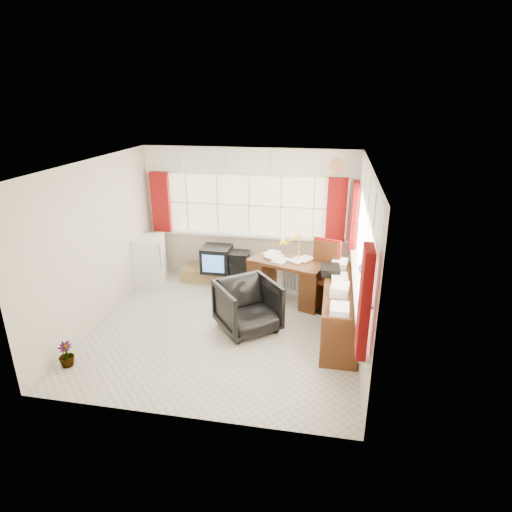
{
  "coord_description": "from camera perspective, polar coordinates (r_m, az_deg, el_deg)",
  "views": [
    {
      "loc": [
        1.53,
        -5.62,
        3.38
      ],
      "look_at": [
        0.39,
        0.55,
        1.0
      ],
      "focal_mm": 30.0,
      "sensor_mm": 36.0,
      "label": 1
    }
  ],
  "objects": [
    {
      "name": "desk_lamp",
      "position": [
        7.22,
        5.81,
        1.98
      ],
      "size": [
        0.17,
        0.15,
        0.48
      ],
      "color": "#FFEC0A",
      "rests_on": "desk"
    },
    {
      "name": "curtains",
      "position": [
        6.85,
        4.96,
        4.35
      ],
      "size": [
        3.83,
        3.83,
        1.15
      ],
      "color": "maroon",
      "rests_on": "room_walls"
    },
    {
      "name": "task_chair",
      "position": [
        7.22,
        8.96,
        -2.05
      ],
      "size": [
        0.63,
        0.65,
        1.15
      ],
      "color": "black",
      "rests_on": "ground"
    },
    {
      "name": "crt_tv",
      "position": [
        8.03,
        -5.25,
        -0.41
      ],
      "size": [
        0.53,
        0.5,
        0.48
      ],
      "color": "black",
      "rests_on": "tv_bench"
    },
    {
      "name": "radiator",
      "position": [
        7.64,
        5.14,
        -3.41
      ],
      "size": [
        0.46,
        0.3,
        0.65
      ],
      "color": "white",
      "rests_on": "ground"
    },
    {
      "name": "overhead_cabinets",
      "position": [
        6.72,
        5.69,
        10.98
      ],
      "size": [
        3.98,
        3.98,
        0.48
      ],
      "color": "white",
      "rests_on": "room_walls"
    },
    {
      "name": "file_tray",
      "position": [
        6.78,
        9.89,
        -1.84
      ],
      "size": [
        0.31,
        0.39,
        0.12
      ],
      "primitive_type": "cube",
      "rotation": [
        0.0,
        0.0,
        0.07
      ],
      "color": "black",
      "rests_on": "credenza"
    },
    {
      "name": "desk",
      "position": [
        7.39,
        4.19,
        -2.99
      ],
      "size": [
        1.42,
        1.02,
        0.77
      ],
      "color": "#582914",
      "rests_on": "ground"
    },
    {
      "name": "credenza",
      "position": [
        6.54,
        11.09,
        -6.83
      ],
      "size": [
        0.5,
        2.0,
        0.85
      ],
      "color": "#582914",
      "rests_on": "ground"
    },
    {
      "name": "mini_fridge",
      "position": [
        8.3,
        -13.96,
        -0.51
      ],
      "size": [
        0.65,
        0.65,
        0.91
      ],
      "color": "white",
      "rests_on": "ground"
    },
    {
      "name": "room_walls",
      "position": [
        6.12,
        -4.57,
        2.8
      ],
      "size": [
        4.0,
        4.0,
        4.0
      ],
      "color": "beige",
      "rests_on": "ground"
    },
    {
      "name": "spray_bottle_a",
      "position": [
        8.24,
        -4.51,
        -2.33
      ],
      "size": [
        0.16,
        0.16,
        0.31
      ],
      "primitive_type": "imported",
      "rotation": [
        0.0,
        0.0,
        0.49
      ],
      "color": "silver",
      "rests_on": "ground"
    },
    {
      "name": "office_chair",
      "position": [
        6.48,
        -1.1,
        -6.72
      ],
      "size": [
        1.18,
        1.18,
        0.78
      ],
      "primitive_type": "imported",
      "rotation": [
        0.0,
        0.0,
        0.67
      ],
      "color": "black",
      "rests_on": "ground"
    },
    {
      "name": "ground",
      "position": [
        6.73,
        -4.2,
        -9.44
      ],
      "size": [
        4.0,
        4.0,
        0.0
      ],
      "primitive_type": "plane",
      "color": "beige",
      "rests_on": "ground"
    },
    {
      "name": "tv_bench",
      "position": [
        8.29,
        -4.97,
        -2.44
      ],
      "size": [
        1.4,
        0.5,
        0.25
      ],
      "primitive_type": "cube",
      "color": "#9B804D",
      "rests_on": "ground"
    },
    {
      "name": "window_back",
      "position": [
        8.09,
        -0.96,
        3.24
      ],
      "size": [
        3.7,
        0.12,
        3.6
      ],
      "color": "#FFEFC9",
      "rests_on": "room_walls"
    },
    {
      "name": "spray_bottle_b",
      "position": [
        7.14,
        -2.23,
        -6.59
      ],
      "size": [
        0.13,
        0.13,
        0.2
      ],
      "primitive_type": "imported",
      "rotation": [
        0.0,
        0.0,
        -0.64
      ],
      "color": "#80C0B6",
      "rests_on": "ground"
    },
    {
      "name": "window_right",
      "position": [
        6.14,
        13.45,
        -3.22
      ],
      "size": [
        0.12,
        3.7,
        3.6
      ],
      "color": "#FFEFC9",
      "rests_on": "room_walls"
    },
    {
      "name": "hifi_stack",
      "position": [
        7.97,
        -2.86,
        -0.87
      ],
      "size": [
        0.57,
        0.36,
        0.4
      ],
      "color": "black",
      "rests_on": "tv_bench"
    },
    {
      "name": "flower_vase",
      "position": [
        6.29,
        -23.99,
        -11.9
      ],
      "size": [
        0.2,
        0.2,
        0.35
      ],
      "primitive_type": "imported",
      "rotation": [
        0.0,
        0.0,
        0.02
      ],
      "color": "black",
      "rests_on": "ground"
    }
  ]
}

